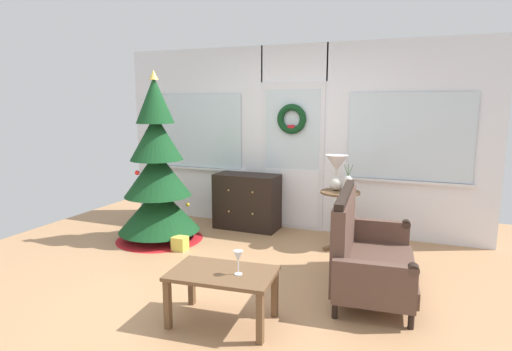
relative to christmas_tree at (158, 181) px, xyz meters
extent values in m
plane|color=#AD7F56|center=(1.46, -0.91, -0.78)|extent=(6.76, 6.76, 0.00)
cube|color=white|center=(-0.07, 1.18, 0.50)|extent=(2.15, 0.08, 2.55)
cube|color=white|center=(2.98, 1.18, 0.50)|extent=(2.15, 0.08, 2.55)
cube|color=white|center=(1.46, 1.18, 1.52)|extent=(0.94, 0.08, 0.50)
cube|color=silver|center=(1.46, 1.14, 0.25)|extent=(0.90, 0.05, 2.05)
cube|color=white|center=(1.46, 1.12, -0.33)|extent=(0.78, 0.02, 0.80)
cube|color=silver|center=(1.46, 1.12, 0.62)|extent=(0.78, 0.01, 1.10)
cube|color=silver|center=(-0.07, 1.12, 0.57)|extent=(1.50, 0.01, 1.10)
cube|color=silver|center=(2.98, 1.12, 0.57)|extent=(1.50, 0.01, 1.10)
cube|color=silver|center=(-0.07, 1.11, 0.00)|extent=(1.59, 0.06, 0.03)
cube|color=silver|center=(2.98, 1.11, 0.00)|extent=(1.59, 0.06, 0.03)
torus|color=#123B1B|center=(1.46, 1.08, 0.77)|extent=(0.41, 0.09, 0.41)
cube|color=red|center=(1.46, 1.07, 0.64)|extent=(0.10, 0.02, 0.10)
cylinder|color=#4C331E|center=(0.00, 0.00, -0.68)|extent=(0.10, 0.10, 0.19)
cone|color=red|center=(0.00, 0.00, -0.73)|extent=(1.13, 1.13, 0.10)
cone|color=#14421E|center=(0.00, 0.00, -0.37)|extent=(1.04, 1.04, 0.58)
cone|color=#14421E|center=(0.00, 0.00, 0.10)|extent=(0.86, 0.86, 0.58)
cone|color=#14421E|center=(0.00, 0.00, 0.56)|extent=(0.67, 0.67, 0.58)
cone|color=#14421E|center=(0.00, 0.00, 1.03)|extent=(0.48, 0.48, 0.58)
cone|color=#E0BC4C|center=(0.00, 0.00, 1.33)|extent=(0.12, 0.12, 0.12)
sphere|color=red|center=(-0.21, 0.23, 0.24)|extent=(0.06, 0.06, 0.06)
sphere|color=gold|center=(0.24, 0.32, -0.37)|extent=(0.05, 0.05, 0.05)
sphere|color=silver|center=(-0.04, 0.32, 0.07)|extent=(0.07, 0.07, 0.07)
sphere|color=#264CB2|center=(-0.27, 0.20, 0.11)|extent=(0.07, 0.07, 0.07)
sphere|color=red|center=(-0.08, -0.31, 0.15)|extent=(0.06, 0.06, 0.06)
cube|color=black|center=(0.88, 0.88, -0.39)|extent=(0.91, 0.44, 0.78)
sphere|color=tan|center=(0.69, 0.66, -0.20)|extent=(0.03, 0.03, 0.03)
sphere|color=tan|center=(1.05, 0.66, -0.20)|extent=(0.03, 0.03, 0.03)
sphere|color=tan|center=(0.69, 0.66, -0.50)|extent=(0.03, 0.03, 0.03)
sphere|color=tan|center=(1.05, 0.66, -0.50)|extent=(0.03, 0.03, 0.03)
cylinder|color=black|center=(3.16, -1.19, -0.71)|extent=(0.05, 0.05, 0.14)
cylinder|color=black|center=(3.05, 0.08, -0.71)|extent=(0.05, 0.05, 0.14)
cylinder|color=black|center=(2.56, -1.24, -0.71)|extent=(0.05, 0.05, 0.14)
cylinder|color=black|center=(2.45, 0.03, -0.71)|extent=(0.05, 0.05, 0.14)
cube|color=brown|center=(2.81, -0.58, -0.57)|extent=(0.82, 1.27, 0.14)
cube|color=brown|center=(2.51, -0.60, -0.19)|extent=(0.22, 1.22, 0.62)
cube|color=black|center=(2.51, -0.60, 0.15)|extent=(0.18, 1.19, 0.06)
cube|color=brown|center=(2.86, -1.23, -0.45)|extent=(0.67, 0.15, 0.38)
cylinder|color=black|center=(3.15, -1.20, -0.28)|extent=(0.10, 0.10, 0.09)
cube|color=brown|center=(2.75, 0.07, -0.45)|extent=(0.67, 0.15, 0.38)
cylinder|color=black|center=(3.04, 0.10, -0.28)|extent=(0.10, 0.10, 0.09)
cylinder|color=brown|center=(2.24, 0.57, -0.09)|extent=(0.48, 0.48, 0.02)
cylinder|color=brown|center=(2.24, 0.57, -0.44)|extent=(0.07, 0.07, 0.68)
cube|color=brown|center=(2.40, 0.57, -0.76)|extent=(0.20, 0.05, 0.04)
cube|color=brown|center=(2.16, 0.71, -0.76)|extent=(0.14, 0.20, 0.04)
cube|color=brown|center=(2.16, 0.43, -0.76)|extent=(0.14, 0.20, 0.04)
sphere|color=silver|center=(2.18, 0.61, 0.01)|extent=(0.16, 0.16, 0.16)
cylinder|color=silver|center=(2.18, 0.61, 0.13)|extent=(0.02, 0.02, 0.06)
cone|color=silver|center=(2.18, 0.61, 0.26)|extent=(0.28, 0.28, 0.20)
cylinder|color=beige|center=(2.34, 0.51, 0.00)|extent=(0.09, 0.09, 0.16)
sphere|color=beige|center=(2.34, 0.51, 0.08)|extent=(0.10, 0.10, 0.10)
cylinder|color=#4C7042|center=(2.32, 0.51, 0.18)|extent=(0.07, 0.01, 0.17)
cylinder|color=#4C7042|center=(2.34, 0.51, 0.18)|extent=(0.01, 0.01, 0.18)
cylinder|color=#4C7042|center=(2.36, 0.51, 0.18)|extent=(0.07, 0.01, 0.17)
cube|color=brown|center=(1.73, -1.64, -0.36)|extent=(0.88, 0.59, 0.03)
cube|color=brown|center=(1.37, -1.89, -0.58)|extent=(0.05, 0.05, 0.40)
cube|color=brown|center=(2.12, -1.83, -0.58)|extent=(0.05, 0.05, 0.40)
cube|color=brown|center=(1.33, -1.46, -0.58)|extent=(0.05, 0.05, 0.40)
cube|color=brown|center=(2.09, -1.39, -0.58)|extent=(0.05, 0.05, 0.40)
cylinder|color=silver|center=(1.87, -1.65, -0.34)|extent=(0.06, 0.06, 0.01)
cylinder|color=silver|center=(1.87, -1.65, -0.29)|extent=(0.01, 0.01, 0.10)
cone|color=silver|center=(1.87, -1.65, -0.19)|extent=(0.08, 0.08, 0.09)
cube|color=#D8C64C|center=(0.48, -0.28, -0.69)|extent=(0.17, 0.15, 0.17)
camera|label=1|loc=(3.18, -4.57, 1.00)|focal=30.08mm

